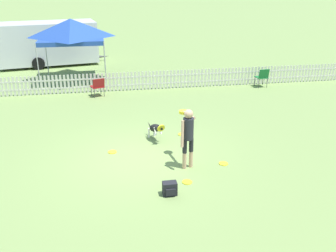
# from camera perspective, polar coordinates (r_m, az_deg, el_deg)

# --- Properties ---
(ground_plane) EXTENTS (240.00, 240.00, 0.00)m
(ground_plane) POSITION_cam_1_polar(r_m,az_deg,el_deg) (10.72, -4.11, -4.95)
(ground_plane) COLOR olive
(handler_person) EXTENTS (0.45, 1.09, 1.66)m
(handler_person) POSITION_cam_1_polar(r_m,az_deg,el_deg) (9.82, 3.03, -0.80)
(handler_person) COLOR tan
(handler_person) RESTS_ON ground_plane
(leaping_dog) EXTENTS (0.49, 1.05, 0.68)m
(leaping_dog) POSITION_cam_1_polar(r_m,az_deg,el_deg) (11.68, -1.92, -0.34)
(leaping_dog) COLOR black
(leaping_dog) RESTS_ON ground_plane
(frisbee_near_handler) EXTENTS (0.25, 0.25, 0.02)m
(frisbee_near_handler) POSITION_cam_1_polar(r_m,az_deg,el_deg) (10.50, 8.45, -5.68)
(frisbee_near_handler) COLOR yellow
(frisbee_near_handler) RESTS_ON ground_plane
(frisbee_near_dog) EXTENTS (0.25, 0.25, 0.02)m
(frisbee_near_dog) POSITION_cam_1_polar(r_m,az_deg,el_deg) (11.16, -8.48, -3.93)
(frisbee_near_dog) COLOR yellow
(frisbee_near_dog) RESTS_ON ground_plane
(frisbee_midfield) EXTENTS (0.25, 0.25, 0.02)m
(frisbee_midfield) POSITION_cam_1_polar(r_m,az_deg,el_deg) (9.53, 2.93, -8.52)
(frisbee_midfield) COLOR yellow
(frisbee_midfield) RESTS_ON ground_plane
(frisbee_far_scatter) EXTENTS (0.25, 0.25, 0.02)m
(frisbee_far_scatter) POSITION_cam_1_polar(r_m,az_deg,el_deg) (12.24, 2.13, -1.27)
(frisbee_far_scatter) COLOR yellow
(frisbee_far_scatter) RESTS_ON ground_plane
(backpack_on_grass) EXTENTS (0.34, 0.25, 0.33)m
(backpack_on_grass) POSITION_cam_1_polar(r_m,az_deg,el_deg) (8.96, 0.28, -9.53)
(backpack_on_grass) COLOR black
(backpack_on_grass) RESTS_ON ground_plane
(picket_fence) EXTENTS (24.24, 0.04, 0.84)m
(picket_fence) POSITION_cam_1_polar(r_m,az_deg,el_deg) (16.97, -6.63, 6.75)
(picket_fence) COLOR beige
(picket_fence) RESTS_ON ground_plane
(folding_chair_blue_left) EXTENTS (0.65, 0.66, 0.82)m
(folding_chair_blue_left) POSITION_cam_1_polar(r_m,az_deg,el_deg) (16.26, -10.64, 6.07)
(folding_chair_blue_left) COLOR #333338
(folding_chair_blue_left) RESTS_ON ground_plane
(folding_chair_center) EXTENTS (0.53, 0.55, 0.88)m
(folding_chair_center) POSITION_cam_1_polar(r_m,az_deg,el_deg) (17.90, 14.20, 7.38)
(folding_chair_center) COLOR #333338
(folding_chair_center) RESTS_ON ground_plane
(canopy_tent_main) EXTENTS (3.00, 3.00, 2.96)m
(canopy_tent_main) POSITION_cam_1_polar(r_m,az_deg,el_deg) (18.82, -14.53, 13.97)
(canopy_tent_main) COLOR #B2B2B2
(canopy_tent_main) RESTS_ON ground_plane
(equipment_trailer) EXTENTS (6.30, 3.16, 2.40)m
(equipment_trailer) POSITION_cam_1_polar(r_m,az_deg,el_deg) (22.94, -17.84, 12.01)
(equipment_trailer) COLOR silver
(equipment_trailer) RESTS_ON ground_plane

